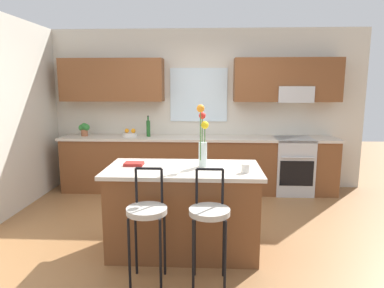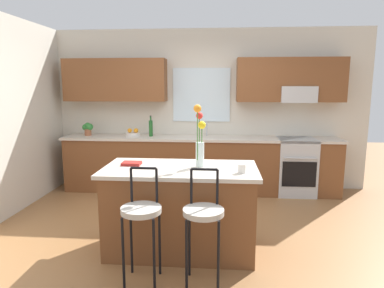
% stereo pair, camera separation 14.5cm
% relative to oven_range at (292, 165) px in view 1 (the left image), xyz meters
% --- Properties ---
extents(ground_plane, '(14.00, 14.00, 0.00)m').
position_rel_oven_range_xyz_m(ground_plane, '(-1.56, -1.68, -0.46)').
color(ground_plane, olive).
extents(back_wall_assembly, '(5.60, 0.50, 2.70)m').
position_rel_oven_range_xyz_m(back_wall_assembly, '(-1.53, 0.31, 1.05)').
color(back_wall_assembly, beige).
rests_on(back_wall_assembly, ground).
extents(counter_run, '(4.56, 0.64, 0.92)m').
position_rel_oven_range_xyz_m(counter_run, '(-1.56, 0.02, 0.01)').
color(counter_run, brown).
rests_on(counter_run, ground).
extents(sink_faucet, '(0.02, 0.13, 0.23)m').
position_rel_oven_range_xyz_m(sink_faucet, '(-1.46, 0.17, 0.60)').
color(sink_faucet, '#B7BABC').
rests_on(sink_faucet, counter_run).
extents(oven_range, '(0.60, 0.64, 0.92)m').
position_rel_oven_range_xyz_m(oven_range, '(0.00, 0.00, 0.00)').
color(oven_range, '#B7BABC').
rests_on(oven_range, ground).
extents(kitchen_island, '(1.61, 0.83, 0.92)m').
position_rel_oven_range_xyz_m(kitchen_island, '(-1.65, -2.10, 0.00)').
color(kitchen_island, brown).
rests_on(kitchen_island, ground).
extents(bar_stool_near, '(0.36, 0.36, 1.04)m').
position_rel_oven_range_xyz_m(bar_stool_near, '(-1.92, -2.73, 0.18)').
color(bar_stool_near, black).
rests_on(bar_stool_near, ground).
extents(bar_stool_middle, '(0.36, 0.36, 1.04)m').
position_rel_oven_range_xyz_m(bar_stool_middle, '(-1.37, -2.73, 0.18)').
color(bar_stool_middle, black).
rests_on(bar_stool_middle, ground).
extents(flower_vase, '(0.13, 0.14, 0.66)m').
position_rel_oven_range_xyz_m(flower_vase, '(-1.45, -2.05, 0.75)').
color(flower_vase, silver).
rests_on(flower_vase, kitchen_island).
extents(mug_ceramic, '(0.08, 0.08, 0.09)m').
position_rel_oven_range_xyz_m(mug_ceramic, '(-1.02, -2.28, 0.51)').
color(mug_ceramic, silver).
rests_on(mug_ceramic, kitchen_island).
extents(cookbook, '(0.20, 0.15, 0.03)m').
position_rel_oven_range_xyz_m(cookbook, '(-2.18, -2.03, 0.48)').
color(cookbook, maroon).
rests_on(cookbook, kitchen_island).
extents(fruit_bowl_oranges, '(0.24, 0.24, 0.13)m').
position_rel_oven_range_xyz_m(fruit_bowl_oranges, '(-2.70, 0.02, 0.50)').
color(fruit_bowl_oranges, silver).
rests_on(fruit_bowl_oranges, counter_run).
extents(bottle_olive_oil, '(0.06, 0.06, 0.35)m').
position_rel_oven_range_xyz_m(bottle_olive_oil, '(-2.39, 0.02, 0.60)').
color(bottle_olive_oil, '#1E5923').
rests_on(bottle_olive_oil, counter_run).
extents(potted_plant_small, '(0.19, 0.13, 0.22)m').
position_rel_oven_range_xyz_m(potted_plant_small, '(-3.48, 0.02, 0.59)').
color(potted_plant_small, '#9E5B3D').
rests_on(potted_plant_small, counter_run).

